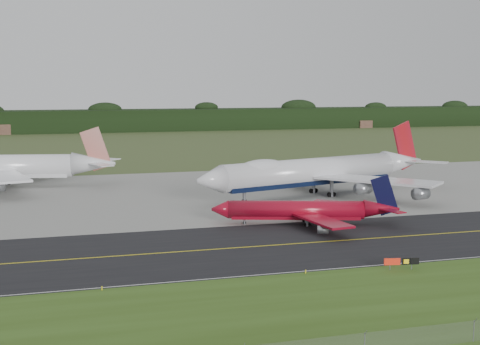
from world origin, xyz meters
name	(u,v)px	position (x,y,z in m)	size (l,w,h in m)	color
ground	(266,240)	(0.00, 0.00, 0.00)	(600.00, 600.00, 0.00)	#32431F
grass_verge	(361,306)	(0.00, -35.00, 0.01)	(400.00, 30.00, 0.01)	#334F17
taxiway	(274,245)	(0.00, -4.00, 0.01)	(400.00, 32.00, 0.02)	black
apron	(199,193)	(0.00, 51.00, 0.01)	(400.00, 78.00, 0.01)	gray
taxiway_centreline	(274,245)	(0.00, -4.00, 0.03)	(400.00, 0.40, 0.00)	yellow
taxiway_edge_line	(310,271)	(0.00, -19.50, 0.03)	(400.00, 0.25, 0.00)	silver
perimeter_fence	(421,337)	(0.00, -48.00, 1.10)	(320.00, 0.10, 320.00)	slate
horizon_treeline	(112,122)	(0.00, 273.76, 5.47)	(700.00, 25.00, 12.00)	black
jet_ba_747	(318,171)	(25.66, 39.59, 5.65)	(64.80, 52.48, 16.60)	white
jet_red_737	(306,211)	(10.95, 9.74, 2.59)	(33.95, 26.99, 9.36)	maroon
jet_star_tail	(2,167)	(-45.91, 73.87, 5.05)	(57.19, 47.13, 15.16)	white
taxiway_sign	(401,262)	(12.36, -22.49, 1.17)	(4.93, 1.09, 1.66)	slate
edge_marker_left	(102,288)	(-28.45, -20.50, 0.25)	(0.16, 0.16, 0.50)	yellow
edge_marker_center	(306,272)	(-1.12, -20.50, 0.25)	(0.16, 0.16, 0.50)	yellow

